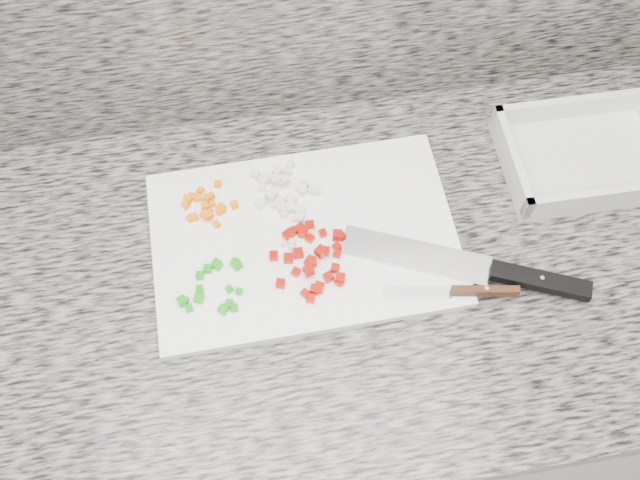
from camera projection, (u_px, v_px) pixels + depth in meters
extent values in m
cube|color=silver|center=(286.00, 375.00, 1.44)|extent=(3.92, 0.62, 0.86)
cube|color=slate|center=(274.00, 283.00, 1.04)|extent=(3.96, 0.64, 0.04)
cube|color=white|center=(304.00, 239.00, 1.04)|extent=(0.44, 0.30, 0.01)
cube|color=orange|center=(205.00, 215.00, 1.04)|extent=(0.02, 0.02, 0.01)
cube|color=orange|center=(191.00, 196.00, 1.06)|extent=(0.01, 0.01, 0.01)
cube|color=orange|center=(195.00, 216.00, 1.05)|extent=(0.01, 0.01, 0.01)
cube|color=orange|center=(218.00, 184.00, 1.07)|extent=(0.01, 0.01, 0.01)
cube|color=orange|center=(234.00, 205.00, 1.05)|extent=(0.01, 0.01, 0.01)
cube|color=orange|center=(190.00, 218.00, 1.04)|extent=(0.01, 0.01, 0.01)
cube|color=orange|center=(207.00, 198.00, 1.05)|extent=(0.01, 0.01, 0.01)
cube|color=orange|center=(221.00, 206.00, 1.05)|extent=(0.01, 0.01, 0.01)
cube|color=orange|center=(201.00, 190.00, 1.07)|extent=(0.01, 0.01, 0.01)
cube|color=orange|center=(188.00, 199.00, 1.06)|extent=(0.01, 0.01, 0.01)
cube|color=orange|center=(205.00, 206.00, 1.04)|extent=(0.01, 0.01, 0.01)
cube|color=orange|center=(197.00, 198.00, 1.06)|extent=(0.01, 0.01, 0.01)
cube|color=orange|center=(196.00, 196.00, 1.06)|extent=(0.01, 0.01, 0.01)
cube|color=orange|center=(186.00, 205.00, 1.05)|extent=(0.01, 0.01, 0.01)
cube|color=orange|center=(223.00, 210.00, 1.05)|extent=(0.01, 0.01, 0.01)
cube|color=orange|center=(195.00, 217.00, 1.04)|extent=(0.01, 0.01, 0.01)
cube|color=orange|center=(220.00, 210.00, 1.05)|extent=(0.01, 0.01, 0.01)
cube|color=orange|center=(217.00, 224.00, 1.04)|extent=(0.01, 0.01, 0.01)
cube|color=orange|center=(211.00, 196.00, 1.05)|extent=(0.01, 0.01, 0.01)
cube|color=orange|center=(212.00, 203.00, 1.06)|extent=(0.01, 0.01, 0.01)
cube|color=orange|center=(209.00, 215.00, 1.04)|extent=(0.02, 0.02, 0.01)
cube|color=orange|center=(209.00, 210.00, 1.05)|extent=(0.01, 0.01, 0.01)
cube|color=silver|center=(288.00, 171.00, 1.08)|extent=(0.01, 0.01, 0.01)
cube|color=silver|center=(290.00, 165.00, 1.09)|extent=(0.01, 0.01, 0.01)
cube|color=silver|center=(264.00, 180.00, 1.07)|extent=(0.02, 0.02, 0.01)
cube|color=silver|center=(302.00, 187.00, 1.07)|extent=(0.02, 0.02, 0.01)
cube|color=silver|center=(275.00, 196.00, 1.06)|extent=(0.01, 0.01, 0.01)
cube|color=silver|center=(292.00, 200.00, 1.06)|extent=(0.02, 0.02, 0.01)
cube|color=silver|center=(298.00, 211.00, 1.05)|extent=(0.01, 0.01, 0.01)
cube|color=silver|center=(301.00, 210.00, 1.05)|extent=(0.02, 0.02, 0.01)
cube|color=silver|center=(290.00, 208.00, 1.05)|extent=(0.01, 0.01, 0.01)
cube|color=silver|center=(275.00, 179.00, 1.06)|extent=(0.02, 0.02, 0.01)
cube|color=silver|center=(286.00, 207.00, 1.05)|extent=(0.01, 0.01, 0.01)
cube|color=silver|center=(315.00, 191.00, 1.06)|extent=(0.01, 0.01, 0.01)
cube|color=silver|center=(262.00, 188.00, 1.07)|extent=(0.01, 0.01, 0.01)
cube|color=silver|center=(260.00, 203.00, 1.05)|extent=(0.02, 0.02, 0.01)
cube|color=silver|center=(271.00, 196.00, 1.05)|extent=(0.02, 0.02, 0.01)
cube|color=silver|center=(277.00, 172.00, 1.08)|extent=(0.02, 0.02, 0.01)
cube|color=silver|center=(305.00, 184.00, 1.07)|extent=(0.01, 0.01, 0.01)
cube|color=silver|center=(300.00, 218.00, 1.04)|extent=(0.02, 0.02, 0.01)
cube|color=silver|center=(276.00, 203.00, 1.05)|extent=(0.02, 0.02, 0.01)
cube|color=silver|center=(285.00, 180.00, 1.06)|extent=(0.02, 0.02, 0.01)
cube|color=silver|center=(290.00, 199.00, 1.06)|extent=(0.02, 0.02, 0.01)
cube|color=silver|center=(284.00, 215.00, 1.05)|extent=(0.01, 0.01, 0.01)
cube|color=silver|center=(302.00, 190.00, 1.07)|extent=(0.02, 0.02, 0.01)
cube|color=silver|center=(303.00, 190.00, 1.07)|extent=(0.02, 0.02, 0.01)
cube|color=silver|center=(312.00, 189.00, 1.07)|extent=(0.02, 0.02, 0.01)
cube|color=silver|center=(255.00, 174.00, 1.08)|extent=(0.02, 0.02, 0.01)
cube|color=silver|center=(282.00, 208.00, 1.05)|extent=(0.01, 0.01, 0.01)
cube|color=silver|center=(281.00, 181.00, 1.07)|extent=(0.02, 0.02, 0.01)
cube|color=#18930D|center=(199.00, 298.00, 0.98)|extent=(0.02, 0.02, 0.01)
cube|color=#18930D|center=(200.00, 289.00, 0.99)|extent=(0.01, 0.01, 0.01)
cube|color=#18930D|center=(223.00, 309.00, 0.98)|extent=(0.02, 0.02, 0.01)
cube|color=#18930D|center=(217.00, 265.00, 1.01)|extent=(0.02, 0.02, 0.01)
cube|color=#18930D|center=(184.00, 301.00, 0.98)|extent=(0.01, 0.01, 0.01)
cube|color=#18930D|center=(199.00, 292.00, 0.99)|extent=(0.01, 0.01, 0.01)
cube|color=#18930D|center=(234.00, 308.00, 0.98)|extent=(0.01, 0.01, 0.01)
cube|color=#18930D|center=(235.00, 262.00, 1.01)|extent=(0.02, 0.02, 0.01)
cube|color=#18930D|center=(229.00, 289.00, 0.99)|extent=(0.01, 0.01, 0.01)
cube|color=#18930D|center=(239.00, 291.00, 0.99)|extent=(0.01, 0.01, 0.01)
cube|color=#18930D|center=(229.00, 304.00, 0.98)|extent=(0.01, 0.01, 0.01)
cube|color=#18930D|center=(216.00, 262.00, 1.01)|extent=(0.01, 0.01, 0.01)
cube|color=#18930D|center=(208.00, 269.00, 1.00)|extent=(0.01, 0.01, 0.01)
cube|color=#18930D|center=(200.00, 276.00, 1.00)|extent=(0.01, 0.01, 0.01)
cube|color=#18930D|center=(189.00, 308.00, 0.98)|extent=(0.01, 0.01, 0.01)
cube|color=#18930D|center=(237.00, 265.00, 1.01)|extent=(0.02, 0.02, 0.01)
cube|color=#18930D|center=(182.00, 301.00, 0.98)|extent=(0.02, 0.02, 0.01)
cube|color=#A40B02|center=(292.00, 232.00, 1.03)|extent=(0.02, 0.02, 0.01)
cube|color=#A40B02|center=(326.00, 251.00, 1.01)|extent=(0.01, 0.01, 0.01)
cube|color=#A40B02|center=(310.00, 238.00, 1.03)|extent=(0.02, 0.02, 0.01)
cube|color=#A40B02|center=(337.00, 235.00, 1.03)|extent=(0.02, 0.02, 0.01)
cube|color=#A40B02|center=(323.00, 233.00, 1.03)|extent=(0.01, 0.01, 0.01)
cube|color=#A40B02|center=(312.00, 262.00, 1.00)|extent=(0.01, 0.01, 0.01)
cube|color=#A40B02|center=(309.00, 271.00, 0.99)|extent=(0.02, 0.02, 0.01)
cube|color=#A40B02|center=(335.00, 268.00, 1.00)|extent=(0.01, 0.01, 0.01)
cube|color=#A40B02|center=(296.00, 272.00, 1.00)|extent=(0.02, 0.02, 0.01)
cube|color=#A40B02|center=(301.00, 229.00, 1.03)|extent=(0.02, 0.02, 0.01)
cube|color=#A40B02|center=(310.00, 226.00, 1.04)|extent=(0.01, 0.01, 0.01)
cube|color=#A40B02|center=(310.00, 262.00, 1.01)|extent=(0.02, 0.02, 0.01)
cube|color=#A40B02|center=(328.00, 277.00, 1.00)|extent=(0.02, 0.02, 0.01)
cube|color=#A40B02|center=(281.00, 283.00, 0.99)|extent=(0.01, 0.01, 0.01)
cube|color=#A40B02|center=(274.00, 256.00, 1.01)|extent=(0.01, 0.01, 0.01)
cube|color=#A40B02|center=(340.00, 278.00, 1.00)|extent=(0.02, 0.02, 0.01)
cube|color=#A40B02|center=(288.00, 235.00, 1.03)|extent=(0.02, 0.02, 0.01)
cube|color=#A40B02|center=(342.00, 236.00, 1.03)|extent=(0.01, 0.01, 0.01)
cube|color=#A40B02|center=(298.00, 253.00, 1.01)|extent=(0.01, 0.01, 0.01)
cube|color=#A40B02|center=(319.00, 287.00, 0.99)|extent=(0.02, 0.02, 0.01)
cube|color=#A40B02|center=(338.00, 282.00, 1.00)|extent=(0.01, 0.01, 0.01)
cube|color=#A40B02|center=(337.00, 254.00, 1.02)|extent=(0.01, 0.01, 0.01)
cube|color=#A40B02|center=(305.00, 293.00, 0.99)|extent=(0.01, 0.01, 0.01)
cube|color=#A40B02|center=(289.00, 258.00, 1.01)|extent=(0.02, 0.02, 0.01)
cube|color=#A40B02|center=(303.00, 232.00, 1.03)|extent=(0.02, 0.02, 0.01)
cube|color=#A40B02|center=(311.00, 298.00, 0.98)|extent=(0.01, 0.01, 0.01)
cube|color=#A40B02|center=(337.00, 246.00, 1.02)|extent=(0.01, 0.01, 0.01)
cube|color=#A40B02|center=(315.00, 289.00, 0.99)|extent=(0.02, 0.02, 0.01)
cube|color=#A40B02|center=(340.00, 282.00, 1.00)|extent=(0.01, 0.01, 0.01)
cube|color=#A40B02|center=(321.00, 251.00, 1.01)|extent=(0.02, 0.02, 0.01)
cube|color=beige|center=(310.00, 232.00, 1.03)|extent=(0.01, 0.01, 0.01)
cube|color=beige|center=(294.00, 219.00, 1.04)|extent=(0.01, 0.01, 0.01)
cube|color=beige|center=(283.00, 244.00, 1.03)|extent=(0.01, 0.01, 0.01)
cube|color=beige|center=(291.00, 242.00, 1.03)|extent=(0.01, 0.01, 0.01)
cube|color=beige|center=(287.00, 235.00, 1.03)|extent=(0.01, 0.01, 0.01)
cube|color=beige|center=(292.00, 247.00, 1.02)|extent=(0.01, 0.01, 0.01)
cube|color=beige|center=(309.00, 234.00, 1.03)|extent=(0.01, 0.01, 0.01)
cube|color=beige|center=(292.00, 242.00, 1.03)|extent=(0.01, 0.01, 0.01)
cube|color=beige|center=(306.00, 224.00, 1.04)|extent=(0.01, 0.01, 0.01)
cube|color=beige|center=(307.00, 222.00, 1.04)|extent=(0.01, 0.01, 0.01)
cube|color=silver|center=(416.00, 255.00, 1.02)|extent=(0.21, 0.13, 0.00)
cube|color=black|center=(540.00, 281.00, 0.99)|extent=(0.14, 0.08, 0.02)
cylinder|color=silver|center=(542.00, 278.00, 0.98)|extent=(0.01, 0.01, 0.00)
cube|color=silver|center=(417.00, 293.00, 0.99)|extent=(0.10, 0.03, 0.00)
cube|color=#452011|center=(485.00, 291.00, 0.99)|extent=(0.09, 0.03, 0.02)
cylinder|color=silver|center=(487.00, 288.00, 0.98)|extent=(0.01, 0.01, 0.00)
cube|color=silver|center=(582.00, 160.00, 1.11)|extent=(0.25, 0.19, 0.01)
cube|color=silver|center=(570.00, 107.00, 1.12)|extent=(0.25, 0.02, 0.04)
cube|color=silver|center=(606.00, 197.00, 1.05)|extent=(0.25, 0.02, 0.04)
cube|color=silver|center=(512.00, 161.00, 1.08)|extent=(0.02, 0.18, 0.04)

